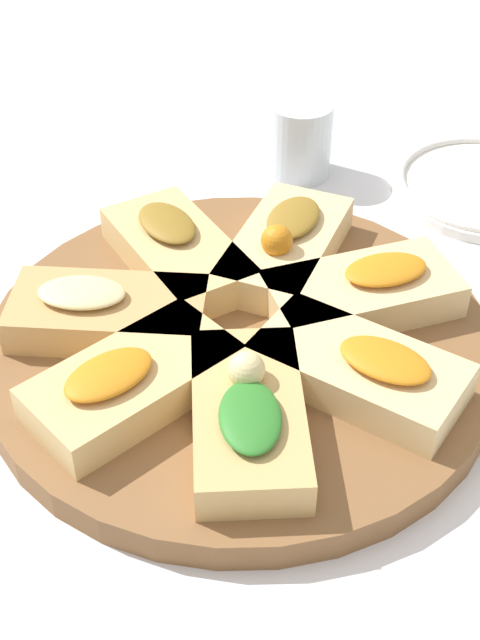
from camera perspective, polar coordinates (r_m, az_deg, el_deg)
ground_plane at (r=0.70m, az=0.00°, el=-2.38°), size 3.00×3.00×0.00m
serving_board at (r=0.69m, az=0.00°, el=-1.66°), size 0.39×0.39×0.02m
focaccia_slice_0 at (r=0.70m, az=7.92°, el=1.80°), size 0.14×0.16×0.04m
focaccia_slice_1 at (r=0.74m, az=2.92°, el=4.79°), size 0.15×0.09×0.05m
focaccia_slice_2 at (r=0.74m, az=-4.04°, el=4.46°), size 0.16×0.16×0.04m
focaccia_slice_3 at (r=0.68m, az=-8.56°, el=0.52°), size 0.10×0.16×0.04m
focaccia_slice_4 at (r=0.62m, az=-6.99°, el=-3.94°), size 0.16×0.14×0.04m
focaccia_slice_5 at (r=0.60m, az=0.53°, el=-6.06°), size 0.16×0.12×0.05m
focaccia_slice_6 at (r=0.63m, az=7.74°, el=-3.16°), size 0.12×0.16×0.04m
water_glass at (r=0.90m, az=3.88°, el=11.49°), size 0.06×0.06×0.08m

